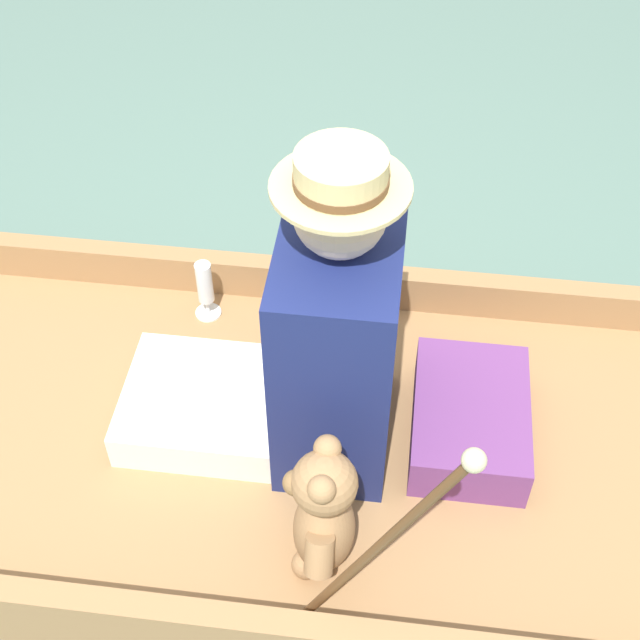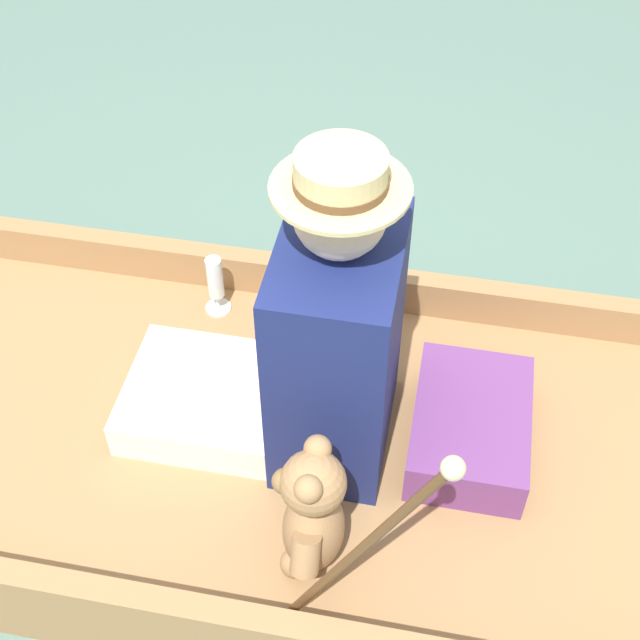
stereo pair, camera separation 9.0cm
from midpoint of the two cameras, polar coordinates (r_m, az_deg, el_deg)
ground_plane at (r=2.47m, az=-2.27°, el=-9.55°), size 16.00×16.00×0.00m
punt_boat at (r=2.39m, az=-2.33°, el=-8.39°), size 1.14×2.57×0.28m
seat_cushion at (r=2.31m, az=10.69°, el=-6.76°), size 0.41×0.29×0.13m
seated_person at (r=2.10m, az=0.77°, el=-1.64°), size 0.40×0.69×0.88m
teddy_bear at (r=2.00m, az=0.81°, el=-12.33°), size 0.27×0.16×0.39m
wine_glass at (r=2.57m, az=-5.72°, el=2.47°), size 0.08×0.08×0.19m
walking_cane at (r=1.72m, az=5.13°, el=-13.66°), size 0.04×0.33×0.69m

